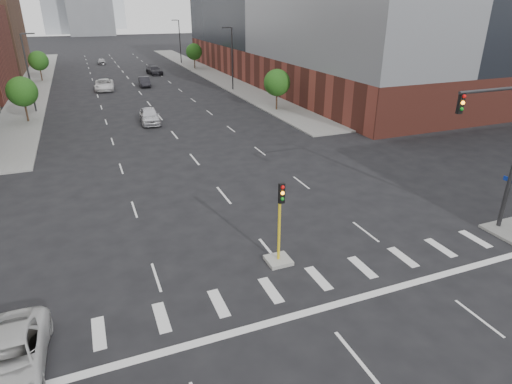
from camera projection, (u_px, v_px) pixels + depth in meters
sidewalk_left_far at (36, 82)px, 71.78m from camera, size 5.00×92.00×0.15m
sidewalk_right_far at (208, 73)px, 82.05m from camera, size 5.00×92.00×0.15m
building_right_main at (313, 11)px, 70.74m from camera, size 24.00×70.00×22.00m
median_traffic_signal at (279, 246)px, 21.33m from camera, size 1.20×1.20×4.40m
mast_arm_signal at (510, 136)px, 22.52m from camera, size 5.12×0.90×9.07m
streetlight_right_a at (232, 56)px, 63.39m from camera, size 1.60×0.22×9.07m
streetlight_right_b at (179, 40)px, 93.12m from camera, size 1.60×0.22×9.07m
streetlight_left at (29, 70)px, 49.96m from camera, size 1.60×0.22×9.07m
tree_left_near at (22, 92)px, 46.16m from camera, size 3.20×3.20×4.85m
tree_left_far at (38, 61)px, 71.64m from camera, size 3.20×3.20×4.85m
tree_right_near at (277, 83)px, 51.50m from camera, size 3.20×3.20×4.85m
tree_right_far at (194, 52)px, 85.47m from camera, size 3.20×3.20×4.85m
car_near_left at (150, 116)px, 46.86m from camera, size 2.27×5.09×1.70m
car_mid_right at (144, 82)px, 68.19m from camera, size 1.75×4.52×1.47m
car_far_left at (104, 85)px, 65.18m from camera, size 3.20×6.09×1.64m
car_deep_right at (154, 70)px, 79.98m from camera, size 2.77×5.46×1.52m
car_distant at (101, 61)px, 93.93m from camera, size 1.71×3.96×1.33m
parked_minivan at (10, 358)px, 14.91m from camera, size 2.51×5.09×1.39m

